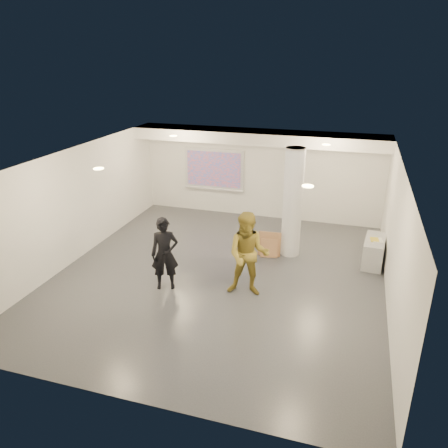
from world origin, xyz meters
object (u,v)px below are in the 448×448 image
(projection_screen, at_px, (214,170))
(woman, at_px, (165,254))
(column, at_px, (293,203))
(man, at_px, (248,255))
(credenza, at_px, (374,251))

(projection_screen, relative_size, woman, 1.19)
(column, xyz_separation_m, woman, (-2.54, -2.74, -0.62))
(column, height_order, man, column)
(credenza, bearing_deg, projection_screen, 159.06)
(column, xyz_separation_m, projection_screen, (-3.10, 2.65, 0.03))
(credenza, bearing_deg, man, -133.42)
(woman, distance_m, man, 1.96)
(woman, bearing_deg, credenza, 8.02)
(column, bearing_deg, man, -103.88)
(credenza, distance_m, woman, 5.54)
(column, distance_m, man, 2.57)
(credenza, height_order, man, man)
(projection_screen, distance_m, man, 5.70)
(column, relative_size, projection_screen, 1.43)
(man, bearing_deg, projection_screen, 109.41)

